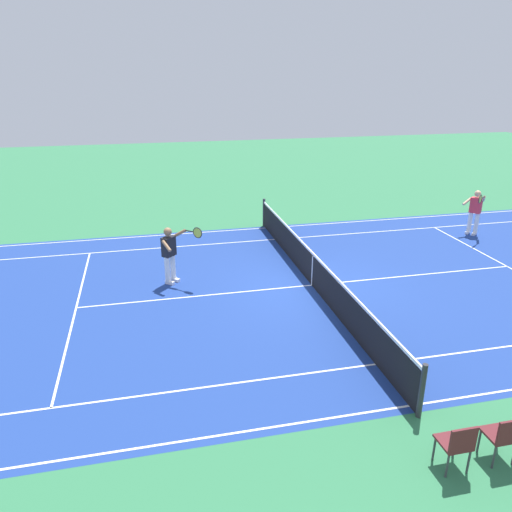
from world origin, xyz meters
TOP-DOWN VIEW (x-y plane):
  - ground_plane at (0.00, 0.00)m, footprint 60.00×60.00m
  - court_slab at (0.00, 0.00)m, footprint 24.20×11.40m
  - court_line_markings at (0.00, 0.00)m, footprint 23.85×11.05m
  - tennis_net at (0.00, 0.00)m, footprint 0.10×11.70m
  - tennis_player_near at (3.87, -1.09)m, footprint 1.14×0.75m
  - tennis_player_far at (-7.29, -3.08)m, footprint 0.77×1.06m
  - tennis_ball at (-0.27, 0.26)m, footprint 0.07×0.07m
  - spectator_chair_1 at (-0.66, 7.05)m, footprint 0.44×0.44m
  - spectator_chair_2 at (0.14, 7.05)m, footprint 0.44×0.44m

SIDE VIEW (x-z plane):
  - ground_plane at x=0.00m, z-range 0.00..0.00m
  - court_slab at x=0.00m, z-range 0.00..0.00m
  - court_line_markings at x=0.00m, z-range 0.00..0.01m
  - tennis_ball at x=-0.27m, z-range 0.00..0.07m
  - tennis_net at x=0.00m, z-range -0.05..1.03m
  - spectator_chair_1 at x=-0.66m, z-range 0.08..0.96m
  - spectator_chair_2 at x=0.14m, z-range 0.08..0.96m
  - tennis_player_near at x=3.87m, z-range 0.08..1.78m
  - tennis_player_far at x=-7.29m, z-range 0.08..1.78m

